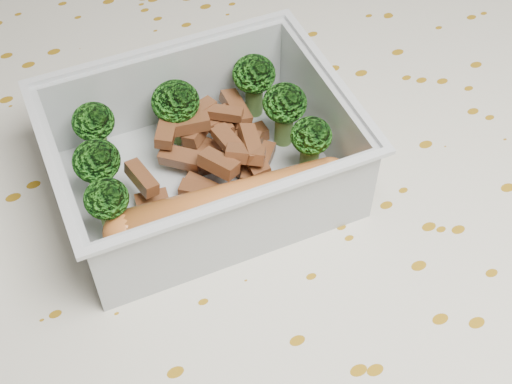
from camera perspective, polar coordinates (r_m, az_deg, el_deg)
name	(u,v)px	position (r m, az deg, el deg)	size (l,w,h in m)	color
dining_table	(239,290)	(0.51, -1.33, -7.83)	(1.40, 0.90, 0.75)	brown
tablecloth	(238,249)	(0.47, -1.44, -4.62)	(1.46, 0.96, 0.19)	silver
lunch_container	(203,162)	(0.44, -4.28, 2.40)	(0.19, 0.15, 0.06)	silver
broccoli_florets	(192,127)	(0.44, -5.17, 5.21)	(0.15, 0.10, 0.05)	#608C3F
meat_pile	(216,146)	(0.45, -3.24, 3.72)	(0.10, 0.07, 0.03)	brown
sausage	(231,205)	(0.42, -1.99, -1.07)	(0.15, 0.04, 0.03)	#CA6C2D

